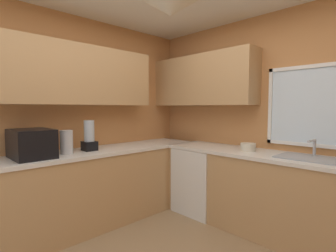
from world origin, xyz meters
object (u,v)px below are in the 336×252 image
object	(u,v)px
kettle	(66,142)
bowl	(248,147)
microwave	(32,144)
sink_assembly	(309,157)
blender_appliance	(89,137)
dishwasher	(202,180)

from	to	relation	value
kettle	bowl	xyz separation A→B (m)	(1.30, 1.61, -0.08)
microwave	bowl	bearing A→B (deg)	56.05
microwave	bowl	world-z (taller)	microwave
sink_assembly	blender_appliance	distance (m)	2.40
kettle	bowl	distance (m)	2.07
bowl	blender_appliance	world-z (taller)	blender_appliance
kettle	sink_assembly	distance (m)	2.55
microwave	sink_assembly	size ratio (longest dim) A/B	0.84
sink_assembly	blender_appliance	size ratio (longest dim) A/B	1.59
dishwasher	sink_assembly	bearing A→B (deg)	1.59
kettle	bowl	bearing A→B (deg)	51.13
bowl	sink_assembly	bearing A→B (deg)	0.59
microwave	bowl	size ratio (longest dim) A/B	2.74
blender_appliance	dishwasher	bearing A→B (deg)	63.11
sink_assembly	bowl	distance (m)	0.66
bowl	microwave	bearing A→B (deg)	-123.95
dishwasher	bowl	xyz separation A→B (m)	(0.66, 0.03, 0.52)
blender_appliance	sink_assembly	bearing A→B (deg)	34.04
kettle	blender_appliance	size ratio (longest dim) A/B	0.72
dishwasher	microwave	bearing A→B (deg)	-108.87
sink_assembly	bowl	xyz separation A→B (m)	(-0.66, -0.01, 0.03)
sink_assembly	blender_appliance	bearing A→B (deg)	-145.96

